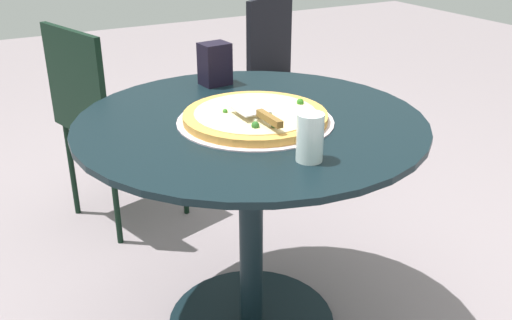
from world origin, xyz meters
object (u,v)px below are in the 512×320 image
Objects in this scene: drinking_cup at (310,137)px; napkin_dispenser at (215,64)px; patio_table at (251,182)px; pizza_on_tray at (256,117)px; patio_chair_near at (289,74)px; pizza_server at (260,114)px; patio_chair_far at (106,110)px.

napkin_dispenser is (-0.67, 0.07, 0.01)m from drinking_cup.
pizza_on_tray reaches higher than patio_table.
drinking_cup is 0.67m from napkin_dispenser.
pizza_server is at bearing -35.22° from patio_chair_near.
patio_table is 0.22m from pizza_on_tray.
patio_table is at bearing 177.56° from drinking_cup.
patio_table is 0.92m from patio_chair_far.
napkin_dispenser is at bearing 24.12° from patio_chair_far.
pizza_server is at bearing -14.26° from patio_table.
patio_chair_near is 0.94m from patio_chair_far.
patio_chair_near reaches higher than pizza_server.
napkin_dispenser is at bearing -47.12° from patio_chair_near.
drinking_cup reaches higher than pizza_on_tray.
napkin_dispenser is 0.16× the size of patio_chair_near.
pizza_on_tray is at bearing 11.89° from patio_chair_far.
napkin_dispenser reaches higher than pizza_on_tray.
patio_chair_far reaches higher than pizza_server.
drinking_cup is 0.14× the size of patio_chair_far.
patio_table is 0.45m from napkin_dispenser.
patio_chair_far is (-1.00, -0.17, -0.27)m from pizza_server.
drinking_cup is 1.54m from patio_chair_near.
patio_chair_far is (-1.22, -0.18, -0.28)m from drinking_cup.
patio_table is 1.16× the size of patio_chair_far.
patio_chair_far is at bearing -168.11° from pizza_on_tray.
patio_table is 2.27× the size of pizza_on_tray.
patio_table is 7.16× the size of napkin_dispenser.
pizza_on_tray is 0.50× the size of patio_chair_near.
pizza_on_tray is 0.29m from drinking_cup.
pizza_server is (0.07, -0.03, 0.04)m from pizza_on_tray.
pizza_server is 1.05m from patio_chair_far.
patio_chair_near is at bearing 143.05° from patio_table.
napkin_dispenser is (-0.38, 0.05, 0.06)m from pizza_on_tray.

